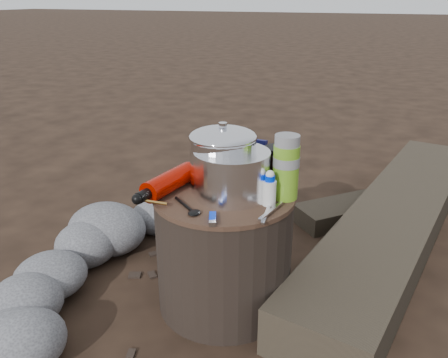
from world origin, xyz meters
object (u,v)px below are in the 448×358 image
at_px(fuel_bottle, 169,182).
at_px(travel_mug, 277,166).
at_px(log_main, 397,219).
at_px(thermos, 286,167).
at_px(camping_pot, 223,159).
at_px(stump, 224,250).

bearing_deg(fuel_bottle, travel_mug, 40.23).
xyz_separation_m(log_main, travel_mug, (-0.40, -0.62, 0.41)).
height_order(fuel_bottle, thermos, thermos).
bearing_deg(log_main, camping_pot, -117.65).
height_order(camping_pot, thermos, camping_pot).
bearing_deg(fuel_bottle, thermos, 23.39).
distance_m(stump, log_main, 0.94).
xyz_separation_m(log_main, thermos, (-0.35, -0.71, 0.45)).
bearing_deg(travel_mug, stump, -133.22).
xyz_separation_m(camping_pot, fuel_bottle, (-0.16, -0.09, -0.07)).
bearing_deg(thermos, camping_pot, -176.26).
bearing_deg(stump, log_main, 54.88).
height_order(stump, thermos, thermos).
bearing_deg(travel_mug, log_main, 57.04).
relative_size(fuel_bottle, thermos, 1.40).
distance_m(log_main, camping_pot, 1.02).
bearing_deg(stump, fuel_bottle, -162.42).
height_order(thermos, travel_mug, thermos).
xyz_separation_m(stump, log_main, (0.54, 0.76, -0.13)).
xyz_separation_m(camping_pot, travel_mug, (0.15, 0.11, -0.04)).
bearing_deg(log_main, thermos, -106.12).
bearing_deg(fuel_bottle, stump, 25.05).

